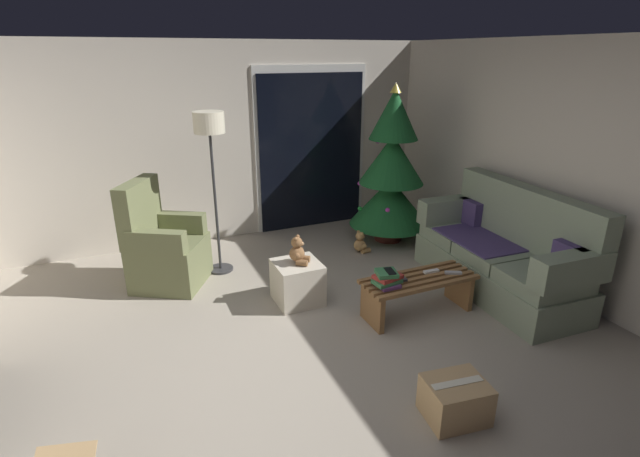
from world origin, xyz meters
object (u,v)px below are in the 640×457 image
at_px(remote_graphite, 402,277).
at_px(cardboard_box_taped_mid_floor, 455,400).
at_px(couch, 503,254).
at_px(christmas_tree, 391,174).
at_px(armchair, 164,249).
at_px(book_stack, 387,279).
at_px(cell_phone, 390,271).
at_px(floor_lamp, 210,139).
at_px(remote_white, 431,271).
at_px(teddy_bear_chestnut, 298,252).
at_px(remote_silver, 453,273).
at_px(teddy_bear_honey_by_tree, 361,243).
at_px(coffee_table, 418,290).
at_px(ottoman, 297,282).

distance_m(remote_graphite, cardboard_box_taped_mid_floor, 1.38).
distance_m(couch, christmas_tree, 1.78).
height_order(armchair, cardboard_box_taped_mid_floor, armchair).
height_order(book_stack, cell_phone, cell_phone).
distance_m(floor_lamp, cardboard_box_taped_mid_floor, 3.39).
bearing_deg(remote_white, teddy_bear_chestnut, -116.33).
bearing_deg(teddy_bear_chestnut, remote_white, -29.60).
relative_size(cell_phone, christmas_tree, 0.07).
bearing_deg(cell_phone, teddy_bear_chestnut, 141.38).
distance_m(remote_silver, floor_lamp, 2.79).
distance_m(teddy_bear_chestnut, teddy_bear_honey_by_tree, 1.48).
bearing_deg(couch, cell_phone, -175.76).
bearing_deg(couch, teddy_bear_chestnut, 163.64).
relative_size(coffee_table, ottoman, 2.50).
height_order(remote_graphite, ottoman, ottoman).
bearing_deg(cardboard_box_taped_mid_floor, christmas_tree, 66.46).
distance_m(cell_phone, teddy_bear_honey_by_tree, 1.68).
bearing_deg(armchair, floor_lamp, 8.94).
xyz_separation_m(christmas_tree, teddy_bear_chestnut, (-1.70, -1.08, -0.35)).
relative_size(cell_phone, armchair, 0.13).
height_order(couch, coffee_table, couch).
height_order(remote_white, christmas_tree, christmas_tree).
relative_size(cell_phone, floor_lamp, 0.08).
height_order(ottoman, teddy_bear_honey_by_tree, ottoman).
distance_m(couch, cell_phone, 1.44).
xyz_separation_m(christmas_tree, teddy_bear_honey_by_tree, (-0.55, -0.25, -0.77)).
bearing_deg(ottoman, armchair, 140.84).
height_order(remote_graphite, remote_silver, same).
relative_size(remote_silver, teddy_bear_chestnut, 0.55).
bearing_deg(teddy_bear_honey_by_tree, couch, -58.24).
distance_m(coffee_table, armchair, 2.66).
distance_m(remote_white, remote_silver, 0.20).
xyz_separation_m(remote_silver, book_stack, (-0.70, 0.05, 0.06)).
height_order(remote_graphite, book_stack, book_stack).
bearing_deg(cardboard_box_taped_mid_floor, teddy_bear_honey_by_tree, 74.59).
height_order(christmas_tree, teddy_bear_honey_by_tree, christmas_tree).
xyz_separation_m(remote_white, christmas_tree, (0.59, 1.71, 0.50)).
relative_size(ottoman, cardboard_box_taped_mid_floor, 0.99).
height_order(remote_silver, teddy_bear_chestnut, teddy_bear_chestnut).
bearing_deg(book_stack, armchair, 136.78).
bearing_deg(cardboard_box_taped_mid_floor, armchair, 118.35).
distance_m(remote_graphite, armchair, 2.50).
relative_size(cell_phone, cardboard_box_taped_mid_floor, 0.32).
xyz_separation_m(coffee_table, remote_silver, (0.34, -0.06, 0.14)).
bearing_deg(book_stack, remote_graphite, 18.85).
distance_m(remote_graphite, remote_silver, 0.51).
height_order(coffee_table, remote_silver, remote_silver).
distance_m(book_stack, teddy_bear_chestnut, 0.91).
distance_m(book_stack, floor_lamp, 2.33).
xyz_separation_m(coffee_table, ottoman, (-0.95, 0.68, -0.05)).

